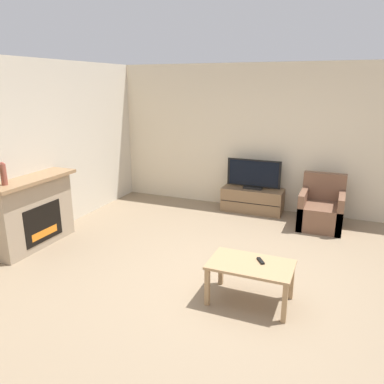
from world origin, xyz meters
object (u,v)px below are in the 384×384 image
at_px(mantel_vase_left, 3,174).
at_px(coffee_table, 251,269).
at_px(remote, 261,261).
at_px(fireplace, 33,212).
at_px(tv_stand, 252,200).
at_px(tv, 254,175).
at_px(armchair, 321,210).

relative_size(mantel_vase_left, coffee_table, 0.34).
bearing_deg(remote, fireplace, 144.04).
bearing_deg(fireplace, mantel_vase_left, -87.74).
relative_size(tv_stand, coffee_table, 1.24).
distance_m(tv, remote, 3.05).
xyz_separation_m(armchair, remote, (-0.46, -2.61, 0.19)).
bearing_deg(fireplace, armchair, 32.21).
distance_m(mantel_vase_left, coffee_table, 3.40).
height_order(tv, remote, tv).
distance_m(coffee_table, remote, 0.14).
bearing_deg(remote, coffee_table, -169.57).
bearing_deg(tv_stand, fireplace, -133.45).
height_order(fireplace, mantel_vase_left, mantel_vase_left).
distance_m(fireplace, tv, 3.80).
relative_size(tv, armchair, 1.15).
distance_m(tv_stand, remote, 3.05).
relative_size(mantel_vase_left, tv, 0.31).
bearing_deg(armchair, mantel_vase_left, -143.41).
height_order(fireplace, remote, fireplace).
bearing_deg(mantel_vase_left, fireplace, 92.26).
relative_size(tv, coffee_table, 1.10).
relative_size(fireplace, tv_stand, 1.25).
distance_m(tv_stand, coffee_table, 3.10).
height_order(mantel_vase_left, armchair, mantel_vase_left).
bearing_deg(armchair, remote, -99.99).
height_order(tv_stand, armchair, armchair).
height_order(mantel_vase_left, tv, mantel_vase_left).
xyz_separation_m(fireplace, armchair, (3.87, 2.44, -0.25)).
distance_m(armchair, coffee_table, 2.75).
relative_size(fireplace, remote, 9.54).
bearing_deg(coffee_table, fireplace, 175.58).
height_order(fireplace, tv, fireplace).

